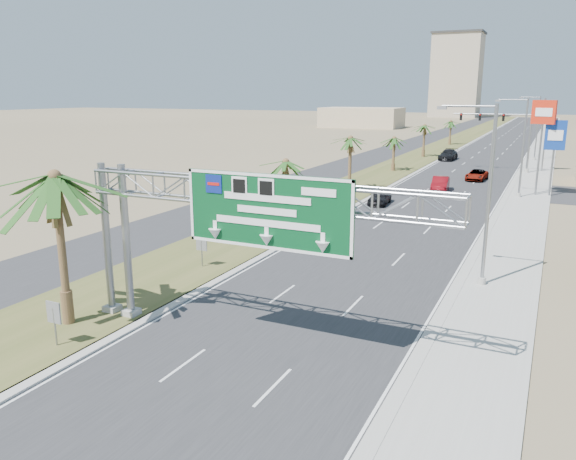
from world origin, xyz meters
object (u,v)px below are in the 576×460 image
Objects in this scene: car_right_lane at (477,175)px; car_far at (448,155)px; palm_near at (55,178)px; sign_gantry at (238,205)px; car_mid_lane at (440,184)px; car_left_lane at (380,197)px; pole_sign_blue at (555,139)px; signal_mast at (514,136)px; pole_sign_red_near at (543,119)px; pole_sign_red_far at (547,122)px.

car_right_lane is 0.82× the size of car_far.
sign_gantry is at bearing 13.32° from palm_near.
car_far is at bearing 112.52° from car_right_lane.
sign_gantry is 42.94m from car_mid_lane.
car_left_lane is 19.62m from pole_sign_blue.
car_right_lane is (-3.17, -9.59, -4.20)m from signal_mast.
palm_near is 1.46× the size of car_far.
signal_mast is 2.19× the size of car_right_lane.
pole_sign_red_near is (10.06, 44.19, 1.89)m from sign_gantry.
pole_sign_red_far is at bearing 63.02° from car_left_lane.
pole_sign_red_near is (18.20, 46.11, 1.02)m from palm_near.
sign_gantry is 2.09× the size of pole_sign_blue.
sign_gantry is 62.37m from signal_mast.
car_far is 0.71× the size of pole_sign_blue.
pole_sign_blue reaches higher than sign_gantry.
pole_sign_red_near reaches higher than signal_mast.
car_mid_lane is 0.57× the size of pole_sign_red_far.
car_left_lane is (-9.61, -29.48, -4.12)m from signal_mast.
car_right_lane is (2.58, 9.84, -0.14)m from car_mid_lane.
car_mid_lane is at bearing -79.92° from car_far.
car_far is 32.73m from pole_sign_red_near.
car_right_lane is at bearing -69.29° from car_far.
car_far is 32.78m from pole_sign_blue.
car_mid_lane is (8.62, 44.54, -6.14)m from palm_near.
car_mid_lane is at bearing -101.18° from car_right_lane.
pole_sign_blue is at bearing -86.28° from pole_sign_red_far.
car_right_lane is 21.61m from car_far.
pole_sign_red_far is at bearing -29.08° from car_far.
car_mid_lane reaches higher than car_right_lane.
sign_gantry is 65.30m from pole_sign_red_far.
pole_sign_red_near is 20.37m from pole_sign_red_far.
pole_sign_red_far reaches higher than signal_mast.
sign_gantry is 1.63× the size of signal_mast.
car_right_lane is at bearing 86.66° from sign_gantry.
sign_gantry is 3.89× the size of car_left_lane.
palm_near is 65.60m from signal_mast.
car_right_lane is at bearing 135.82° from pole_sign_blue.
car_right_lane is at bearing -108.31° from signal_mast.
pole_sign_red_far is (3.83, 2.47, 1.84)m from signal_mast.
car_left_lane is 20.91m from car_right_lane.
pole_sign_blue is (19.51, 46.31, -0.94)m from palm_near.
signal_mast is 4.91m from pole_sign_red_far.
car_left_lane is at bearing -104.44° from car_right_lane.
sign_gantry is 1.98× the size of pole_sign_red_far.
car_right_lane is at bearing 130.25° from pole_sign_red_near.
car_left_lane is 10.76m from car_mid_lane.
car_mid_lane is 10.18m from car_right_lane.
pole_sign_blue reaches higher than car_far.
sign_gantry is 3.56× the size of car_right_lane.
sign_gantry reaches higher than car_right_lane.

